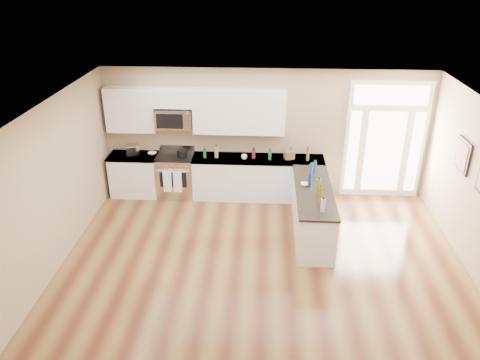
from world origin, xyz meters
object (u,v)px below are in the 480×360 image
object	(u,v)px
peninsula_cabinet	(312,213)
toaster_oven	(133,150)
kitchen_range	(176,175)
stockpot	(182,153)

from	to	relation	value
peninsula_cabinet	toaster_oven	bearing A→B (deg)	158.88
kitchen_range	stockpot	bearing A→B (deg)	-15.08
kitchen_range	toaster_oven	bearing A→B (deg)	178.41
peninsula_cabinet	kitchen_range	world-z (taller)	kitchen_range
kitchen_range	peninsula_cabinet	bearing A→B (deg)	-26.63
peninsula_cabinet	toaster_oven	size ratio (longest dim) A/B	8.46
kitchen_range	stockpot	world-z (taller)	stockpot
toaster_oven	stockpot	bearing A→B (deg)	-27.28
peninsula_cabinet	stockpot	world-z (taller)	stockpot
peninsula_cabinet	kitchen_range	distance (m)	3.23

